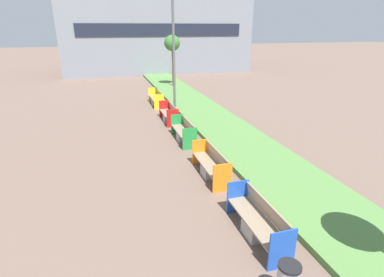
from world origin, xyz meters
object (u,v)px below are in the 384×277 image
(street_lamp_post, at_px, (173,37))
(bench_yellow_frame, at_px, (157,99))
(bench_blue_frame, at_px, (258,223))
(bench_red_frame, at_px, (169,115))
(bench_orange_frame, at_px, (211,166))
(bench_green_frame, at_px, (184,133))
(sapling_tree_far, at_px, (172,43))

(street_lamp_post, bearing_deg, bench_yellow_frame, 103.39)
(bench_blue_frame, relative_size, bench_red_frame, 1.08)
(bench_orange_frame, bearing_deg, bench_yellow_frame, 90.00)
(bench_blue_frame, height_order, bench_yellow_frame, same)
(bench_green_frame, bearing_deg, bench_blue_frame, -89.99)
(bench_blue_frame, height_order, bench_orange_frame, same)
(street_lamp_post, xyz_separation_m, sapling_tree_far, (1.78, 8.10, -0.71))
(bench_yellow_frame, xyz_separation_m, sapling_tree_far, (2.39, 5.53, 3.19))
(sapling_tree_far, bearing_deg, bench_yellow_frame, -113.37)
(bench_red_frame, relative_size, sapling_tree_far, 0.49)
(bench_orange_frame, relative_size, bench_yellow_frame, 0.98)
(bench_blue_frame, bearing_deg, bench_red_frame, 90.01)
(bench_blue_frame, bearing_deg, bench_green_frame, 90.01)
(bench_orange_frame, xyz_separation_m, bench_red_frame, (-0.00, 6.56, -0.00))
(bench_orange_frame, distance_m, sapling_tree_far, 16.41)
(sapling_tree_far, bearing_deg, street_lamp_post, -102.40)
(bench_red_frame, xyz_separation_m, bench_yellow_frame, (0.00, 3.83, 0.01))
(bench_blue_frame, xyz_separation_m, sapling_tree_far, (2.39, 19.19, 3.19))
(bench_blue_frame, xyz_separation_m, street_lamp_post, (0.61, 11.09, 3.89))
(bench_yellow_frame, distance_m, street_lamp_post, 4.70)
(street_lamp_post, bearing_deg, bench_green_frame, -98.10)
(bench_yellow_frame, bearing_deg, bench_blue_frame, -90.00)
(bench_orange_frame, xyz_separation_m, bench_green_frame, (-0.00, 3.53, -0.00))
(bench_blue_frame, relative_size, sapling_tree_far, 0.52)
(sapling_tree_far, bearing_deg, bench_green_frame, -100.93)
(street_lamp_post, bearing_deg, bench_orange_frame, -94.47)
(bench_green_frame, distance_m, bench_red_frame, 3.03)
(bench_green_frame, xyz_separation_m, sapling_tree_far, (2.39, 12.39, 3.19))
(street_lamp_post, height_order, sapling_tree_far, street_lamp_post)
(bench_red_frame, relative_size, street_lamp_post, 0.26)
(bench_orange_frame, xyz_separation_m, bench_yellow_frame, (0.00, 10.39, 0.00))
(bench_blue_frame, relative_size, bench_green_frame, 1.03)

